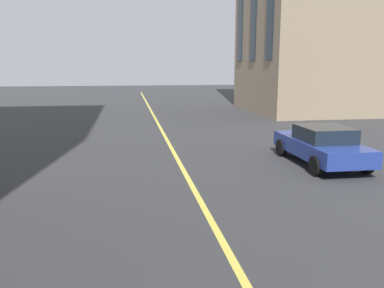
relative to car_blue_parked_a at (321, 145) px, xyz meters
name	(u,v)px	position (x,y,z in m)	size (l,w,h in m)	color
lane_centre_line	(181,165)	(0.63, 4.90, -0.70)	(80.00, 0.16, 0.01)	#D8C64C
car_blue_parked_a	(321,145)	(0.00, 0.00, 0.00)	(4.40, 1.95, 1.37)	navy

